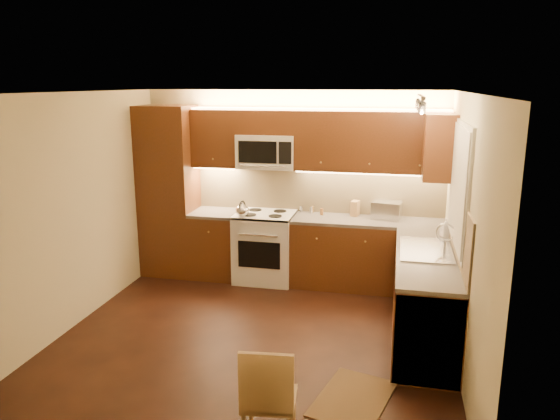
% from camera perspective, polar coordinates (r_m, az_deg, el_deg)
% --- Properties ---
extents(floor, '(4.00, 4.00, 0.01)m').
position_cam_1_polar(floor, '(5.74, -2.72, -13.44)').
color(floor, black).
rests_on(floor, ground).
extents(ceiling, '(4.00, 4.00, 0.01)m').
position_cam_1_polar(ceiling, '(5.12, -3.04, 12.39)').
color(ceiling, beige).
rests_on(ceiling, ground).
extents(wall_back, '(4.00, 0.01, 2.50)m').
position_cam_1_polar(wall_back, '(7.19, 1.33, 2.69)').
color(wall_back, '#C0B58C').
rests_on(wall_back, ground).
extents(wall_front, '(4.00, 0.01, 2.50)m').
position_cam_1_polar(wall_front, '(3.50, -11.64, -9.42)').
color(wall_front, '#C0B58C').
rests_on(wall_front, ground).
extents(wall_left, '(0.01, 4.00, 2.50)m').
position_cam_1_polar(wall_left, '(6.12, -21.26, -0.16)').
color(wall_left, '#C0B58C').
rests_on(wall_left, ground).
extents(wall_right, '(0.01, 4.00, 2.50)m').
position_cam_1_polar(wall_right, '(5.15, 19.15, -2.43)').
color(wall_right, '#C0B58C').
rests_on(wall_right, ground).
extents(pantry, '(0.70, 0.60, 2.30)m').
position_cam_1_polar(pantry, '(7.42, -11.74, 1.97)').
color(pantry, '#40250D').
rests_on(pantry, floor).
extents(base_cab_back_left, '(0.62, 0.60, 0.86)m').
position_cam_1_polar(base_cab_back_left, '(7.36, -6.76, -3.73)').
color(base_cab_back_left, '#40250D').
rests_on(base_cab_back_left, floor).
extents(counter_back_left, '(0.62, 0.60, 0.04)m').
position_cam_1_polar(counter_back_left, '(7.24, -6.86, -0.32)').
color(counter_back_left, '#3A3735').
rests_on(counter_back_left, base_cab_back_left).
extents(base_cab_back_right, '(1.92, 0.60, 0.86)m').
position_cam_1_polar(base_cab_back_right, '(6.98, 9.24, -4.77)').
color(base_cab_back_right, '#40250D').
rests_on(base_cab_back_right, floor).
extents(counter_back_right, '(1.92, 0.60, 0.04)m').
position_cam_1_polar(counter_back_right, '(6.86, 9.38, -1.19)').
color(counter_back_right, '#3A3735').
rests_on(counter_back_right, base_cab_back_right).
extents(base_cab_right, '(0.60, 2.00, 0.86)m').
position_cam_1_polar(base_cab_right, '(5.76, 15.08, -9.08)').
color(base_cab_right, '#40250D').
rests_on(base_cab_right, floor).
extents(counter_right, '(0.60, 2.00, 0.04)m').
position_cam_1_polar(counter_right, '(5.61, 15.36, -4.82)').
color(counter_right, '#3A3735').
rests_on(counter_right, base_cab_right).
extents(dishwasher, '(0.58, 0.60, 0.84)m').
position_cam_1_polar(dishwasher, '(5.12, 15.39, -12.04)').
color(dishwasher, silver).
rests_on(dishwasher, floor).
extents(backsplash_back, '(3.30, 0.02, 0.60)m').
position_cam_1_polar(backsplash_back, '(7.13, 4.07, 2.16)').
color(backsplash_back, tan).
rests_on(backsplash_back, wall_back).
extents(backsplash_right, '(0.02, 2.00, 0.60)m').
position_cam_1_polar(backsplash_right, '(5.55, 18.56, -1.81)').
color(backsplash_right, tan).
rests_on(backsplash_right, wall_right).
extents(upper_cab_back_left, '(0.62, 0.35, 0.75)m').
position_cam_1_polar(upper_cab_back_left, '(7.19, -6.76, 7.64)').
color(upper_cab_back_left, '#40250D').
rests_on(upper_cab_back_left, wall_back).
extents(upper_cab_back_right, '(1.92, 0.35, 0.75)m').
position_cam_1_polar(upper_cab_back_right, '(6.80, 9.76, 7.21)').
color(upper_cab_back_right, '#40250D').
rests_on(upper_cab_back_right, wall_back).
extents(upper_cab_bridge, '(0.76, 0.35, 0.31)m').
position_cam_1_polar(upper_cab_bridge, '(6.98, -1.37, 9.36)').
color(upper_cab_bridge, '#40250D').
rests_on(upper_cab_bridge, wall_back).
extents(upper_cab_right_corner, '(0.35, 0.50, 0.75)m').
position_cam_1_polar(upper_cab_right_corner, '(6.39, 16.65, 6.44)').
color(upper_cab_right_corner, '#40250D').
rests_on(upper_cab_right_corner, wall_right).
extents(stove, '(0.76, 0.65, 0.92)m').
position_cam_1_polar(stove, '(7.14, -1.58, -3.93)').
color(stove, silver).
rests_on(stove, floor).
extents(microwave, '(0.76, 0.38, 0.44)m').
position_cam_1_polar(microwave, '(7.00, -1.38, 6.29)').
color(microwave, silver).
rests_on(microwave, wall_back).
extents(window_frame, '(0.03, 1.44, 1.24)m').
position_cam_1_polar(window_frame, '(5.61, 18.66, 2.54)').
color(window_frame, silver).
rests_on(window_frame, wall_right).
extents(window_blinds, '(0.02, 1.36, 1.16)m').
position_cam_1_polar(window_blinds, '(5.60, 18.46, 2.55)').
color(window_blinds, silver).
rests_on(window_blinds, wall_right).
extents(sink, '(0.52, 0.86, 0.15)m').
position_cam_1_polar(sink, '(5.73, 15.36, -3.46)').
color(sink, silver).
rests_on(sink, counter_right).
extents(faucet, '(0.20, 0.04, 0.30)m').
position_cam_1_polar(faucet, '(5.72, 17.20, -2.82)').
color(faucet, silver).
rests_on(faucet, counter_right).
extents(track_light_bar, '(0.04, 1.20, 0.03)m').
position_cam_1_polar(track_light_bar, '(5.34, 14.79, 11.59)').
color(track_light_bar, silver).
rests_on(track_light_bar, ceiling).
extents(kettle, '(0.22, 0.22, 0.21)m').
position_cam_1_polar(kettle, '(6.85, -4.06, 0.16)').
color(kettle, silver).
rests_on(kettle, stove).
extents(toaster_oven, '(0.40, 0.33, 0.22)m').
position_cam_1_polar(toaster_oven, '(6.95, 11.33, 0.02)').
color(toaster_oven, silver).
rests_on(toaster_oven, counter_back_right).
extents(knife_block, '(0.12, 0.16, 0.20)m').
position_cam_1_polar(knife_block, '(7.02, 8.02, 0.19)').
color(knife_block, '#9A6B45').
rests_on(knife_block, counter_back_right).
extents(spice_jar_a, '(0.05, 0.05, 0.08)m').
position_cam_1_polar(spice_jar_a, '(7.14, 2.28, 0.09)').
color(spice_jar_a, silver).
rests_on(spice_jar_a, counter_back_right).
extents(spice_jar_b, '(0.06, 0.06, 0.09)m').
position_cam_1_polar(spice_jar_b, '(7.02, 4.47, -0.18)').
color(spice_jar_b, brown).
rests_on(spice_jar_b, counter_back_right).
extents(spice_jar_c, '(0.05, 0.05, 0.09)m').
position_cam_1_polar(spice_jar_c, '(7.10, 3.34, 0.01)').
color(spice_jar_c, silver).
rests_on(spice_jar_c, counter_back_right).
extents(spice_jar_d, '(0.06, 0.06, 0.09)m').
position_cam_1_polar(spice_jar_d, '(7.13, 3.43, 0.06)').
color(spice_jar_d, brown).
rests_on(spice_jar_d, counter_back_right).
extents(soap_bottle, '(0.12, 0.12, 0.21)m').
position_cam_1_polar(soap_bottle, '(6.31, 17.26, -1.75)').
color(soap_bottle, white).
rests_on(soap_bottle, counter_right).
extents(rug, '(0.74, 0.93, 0.01)m').
position_cam_1_polar(rug, '(4.80, 7.81, -19.31)').
color(rug, black).
rests_on(rug, floor).
extents(dining_chair, '(0.42, 0.42, 0.85)m').
position_cam_1_polar(dining_chair, '(4.02, -1.14, -19.25)').
color(dining_chair, '#9A6B45').
rests_on(dining_chair, floor).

